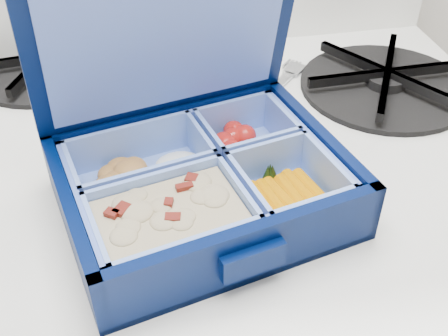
{
  "coord_description": "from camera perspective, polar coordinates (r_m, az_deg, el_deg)",
  "views": [
    {
      "loc": [
        0.36,
        1.25,
        1.26
      ],
      "look_at": [
        0.44,
        1.62,
        0.95
      ],
      "focal_mm": 45.0,
      "sensor_mm": 36.0,
      "label": 1
    }
  ],
  "objects": [
    {
      "name": "bento_box",
      "position": [
        0.48,
        -2.14,
        -1.77
      ],
      "size": [
        0.27,
        0.23,
        0.06
      ],
      "primitive_type": null,
      "rotation": [
        0.0,
        0.0,
        0.22
      ],
      "color": "#000D38",
      "rests_on": "stove"
    },
    {
      "name": "burner_grate",
      "position": [
        0.68,
        16.17,
        8.79
      ],
      "size": [
        0.2,
        0.2,
        0.03
      ],
      "primitive_type": "cylinder",
      "rotation": [
        0.0,
        0.0,
        0.02
      ],
      "color": "black",
      "rests_on": "stove"
    },
    {
      "name": "burner_grate_rear",
      "position": [
        0.72,
        -17.73,
        10.09
      ],
      "size": [
        0.19,
        0.19,
        0.02
      ],
      "primitive_type": "cylinder",
      "rotation": [
        0.0,
        0.0,
        0.12
      ],
      "color": "black",
      "rests_on": "stove"
    },
    {
      "name": "fork",
      "position": [
        0.64,
        3.94,
        6.95
      ],
      "size": [
        0.13,
        0.14,
        0.01
      ],
      "primitive_type": null,
      "rotation": [
        0.0,
        0.0,
        -0.76
      ],
      "color": "#AAABB1",
      "rests_on": "stove"
    }
  ]
}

